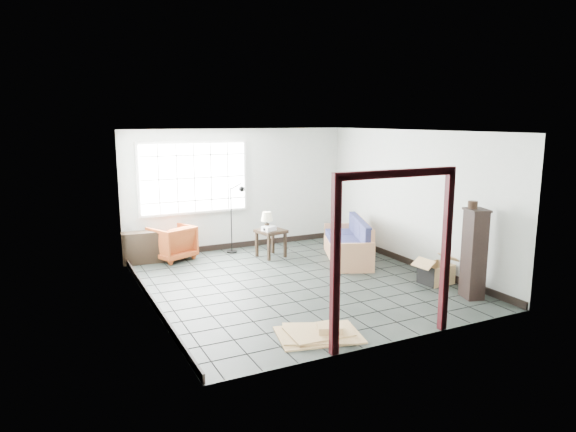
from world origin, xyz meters
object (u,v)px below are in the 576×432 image
armchair (172,241)px  tall_shelf (474,253)px  futon_sofa (350,245)px  side_table (271,234)px

armchair → tall_shelf: size_ratio=0.54×
futon_sofa → armchair: futon_sofa is taller
side_table → tall_shelf: bearing=-63.1°
futon_sofa → side_table: (-1.34, 0.92, 0.17)m
armchair → tall_shelf: bearing=106.9°
futon_sofa → armchair: 3.59m
futon_sofa → armchair: size_ratio=2.62×
armchair → futon_sofa: bearing=129.6°
armchair → side_table: bearing=135.9°
futon_sofa → tall_shelf: size_ratio=1.40×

